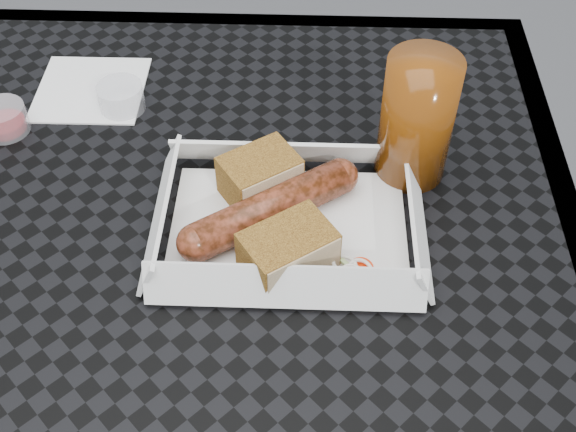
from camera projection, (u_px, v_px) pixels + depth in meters
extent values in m
cube|color=black|center=(161.00, 259.00, 0.66)|extent=(0.80, 0.80, 0.01)
cube|color=black|center=(208.00, 29.00, 0.93)|extent=(0.80, 0.03, 0.03)
cylinder|color=black|center=(11.00, 229.00, 1.18)|extent=(0.03, 0.03, 0.73)
cylinder|color=black|center=(439.00, 241.00, 1.17)|extent=(0.03, 0.03, 0.73)
cube|color=white|center=(288.00, 228.00, 0.68)|extent=(0.22, 0.15, 0.00)
cylinder|color=maroon|center=(271.00, 208.00, 0.67)|extent=(0.15, 0.12, 0.04)
sphere|color=maroon|center=(340.00, 176.00, 0.70)|extent=(0.04, 0.04, 0.04)
sphere|color=maroon|center=(196.00, 243.00, 0.64)|extent=(0.04, 0.04, 0.04)
cube|color=olive|center=(260.00, 176.00, 0.69)|extent=(0.09, 0.08, 0.04)
cube|color=olive|center=(288.00, 250.00, 0.63)|extent=(0.09, 0.09, 0.04)
cylinder|color=#F1350A|center=(349.00, 271.00, 0.64)|extent=(0.02, 0.02, 0.00)
torus|color=white|center=(359.00, 276.00, 0.64)|extent=(0.02, 0.02, 0.00)
cube|color=#B2D17F|center=(362.00, 269.00, 0.64)|extent=(0.02, 0.02, 0.00)
cube|color=white|center=(91.00, 89.00, 0.82)|extent=(0.12, 0.12, 0.00)
cylinder|color=maroon|center=(3.00, 119.00, 0.76)|extent=(0.05, 0.05, 0.03)
cylinder|color=silver|center=(121.00, 97.00, 0.79)|extent=(0.05, 0.05, 0.03)
cylinder|color=#632E08|center=(417.00, 119.00, 0.68)|extent=(0.07, 0.07, 0.13)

